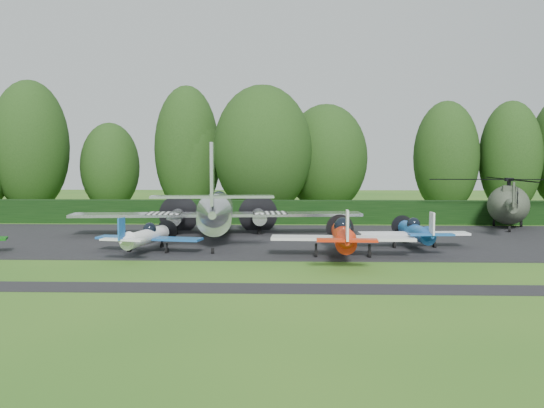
{
  "coord_description": "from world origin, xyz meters",
  "views": [
    {
      "loc": [
        2.06,
        -31.46,
        5.48
      ],
      "look_at": [
        0.59,
        9.67,
        2.5
      ],
      "focal_mm": 40.0,
      "sensor_mm": 36.0,
      "label": 1
    }
  ],
  "objects_px": {
    "light_plane_white": "(146,237)",
    "light_plane_orange": "(343,236)",
    "transport_plane": "(216,211)",
    "helicopter": "(509,201)",
    "light_plane_blue": "(416,232)"
  },
  "relations": [
    {
      "from": "light_plane_white",
      "to": "light_plane_orange",
      "type": "bearing_deg",
      "value": -17.22
    },
    {
      "from": "transport_plane",
      "to": "light_plane_white",
      "type": "height_order",
      "value": "transport_plane"
    },
    {
      "from": "helicopter",
      "to": "transport_plane",
      "type": "bearing_deg",
      "value": 179.29
    },
    {
      "from": "light_plane_orange",
      "to": "helicopter",
      "type": "height_order",
      "value": "helicopter"
    },
    {
      "from": "transport_plane",
      "to": "helicopter",
      "type": "bearing_deg",
      "value": 21.77
    },
    {
      "from": "light_plane_orange",
      "to": "light_plane_blue",
      "type": "bearing_deg",
      "value": 36.8
    },
    {
      "from": "transport_plane",
      "to": "light_plane_orange",
      "type": "relative_size",
      "value": 2.49
    },
    {
      "from": "light_plane_white",
      "to": "helicopter",
      "type": "distance_m",
      "value": 29.67
    },
    {
      "from": "light_plane_blue",
      "to": "light_plane_orange",
      "type": "bearing_deg",
      "value": -137.55
    },
    {
      "from": "light_plane_blue",
      "to": "light_plane_white",
      "type": "bearing_deg",
      "value": -167.59
    },
    {
      "from": "light_plane_white",
      "to": "light_plane_blue",
      "type": "xyz_separation_m",
      "value": [
        16.16,
        2.43,
        0.07
      ]
    },
    {
      "from": "light_plane_white",
      "to": "light_plane_blue",
      "type": "bearing_deg",
      "value": -1.73
    },
    {
      "from": "light_plane_white",
      "to": "light_plane_blue",
      "type": "distance_m",
      "value": 16.35
    },
    {
      "from": "light_plane_white",
      "to": "light_plane_orange",
      "type": "distance_m",
      "value": 11.47
    },
    {
      "from": "light_plane_blue",
      "to": "helicopter",
      "type": "relative_size",
      "value": 0.48
    }
  ]
}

